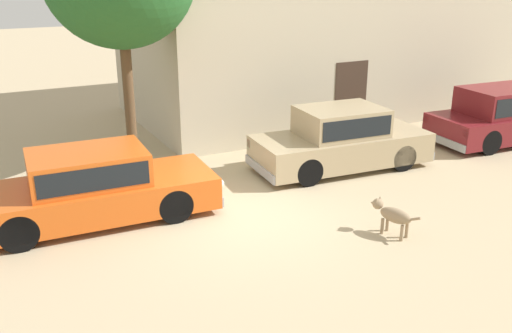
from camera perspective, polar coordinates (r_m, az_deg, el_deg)
name	(u,v)px	position (r m, az deg, el deg)	size (l,w,h in m)	color
ground_plane	(238,217)	(10.96, -1.83, -5.15)	(80.00, 80.00, 0.00)	tan
parked_sedan_nearest	(92,186)	(11.03, -16.45, -1.97)	(4.83, 1.95, 1.39)	#D15619
parked_sedan_second	(341,139)	(13.50, 8.69, 2.81)	(4.48, 2.02, 1.50)	tan
parked_sedan_third	(503,115)	(16.90, 23.97, 4.85)	(4.48, 2.04, 1.52)	maroon
stray_dog_spotted	(392,214)	(10.39, 13.75, -4.76)	(0.44, 1.00, 0.65)	#997F60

